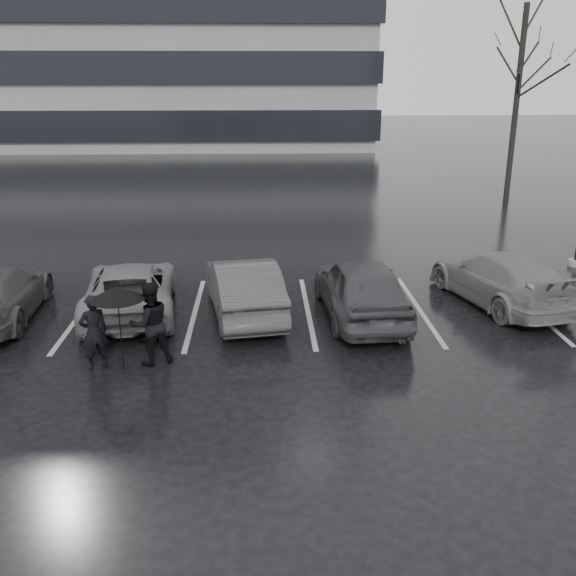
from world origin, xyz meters
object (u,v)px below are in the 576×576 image
(car_west_b, at_px, (130,288))
(tree_north, at_px, (516,105))
(car_west_a, at_px, (244,287))
(pedestrian_right, at_px, (150,323))
(car_east, at_px, (500,278))
(pedestrian_left, at_px, (94,332))
(car_main, at_px, (361,288))

(car_west_b, xyz_separation_m, tree_north, (14.75, 14.47, 3.62))
(car_west_a, xyz_separation_m, pedestrian_right, (-1.81, -2.72, 0.16))
(car_east, height_order, pedestrian_right, pedestrian_right)
(car_east, relative_size, pedestrian_right, 2.68)
(car_west_a, xyz_separation_m, tree_north, (11.97, 14.68, 3.55))
(car_east, xyz_separation_m, pedestrian_left, (-9.39, -3.44, 0.10))
(car_east, distance_m, tree_north, 15.59)
(car_main, distance_m, car_west_a, 2.83)
(car_west_b, bearing_deg, car_east, 175.17)
(car_west_a, xyz_separation_m, car_east, (6.50, 0.53, -0.03))
(car_west_b, distance_m, pedestrian_left, 3.13)
(tree_north, bearing_deg, car_east, -111.12)
(car_west_a, bearing_deg, car_west_b, -13.80)
(car_main, distance_m, car_west_b, 5.61)
(car_west_a, bearing_deg, car_east, 175.25)
(car_main, relative_size, car_east, 0.95)
(car_main, height_order, car_west_a, car_main)
(pedestrian_left, bearing_deg, car_east, 169.01)
(pedestrian_left, distance_m, pedestrian_right, 1.10)
(car_west_b, distance_m, car_east, 9.28)
(car_west_b, height_order, pedestrian_right, pedestrian_right)
(pedestrian_left, relative_size, tree_north, 0.18)
(car_west_a, relative_size, pedestrian_left, 2.75)
(car_west_b, relative_size, car_east, 0.98)
(car_main, relative_size, car_west_b, 0.97)
(car_west_a, height_order, pedestrian_right, pedestrian_right)
(pedestrian_right, bearing_deg, car_west_b, -98.22)
(car_west_a, distance_m, car_east, 6.53)
(pedestrian_right, bearing_deg, pedestrian_left, -16.49)
(car_west_a, bearing_deg, pedestrian_left, 35.88)
(car_west_a, relative_size, car_west_b, 0.94)
(car_west_a, relative_size, car_east, 0.92)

